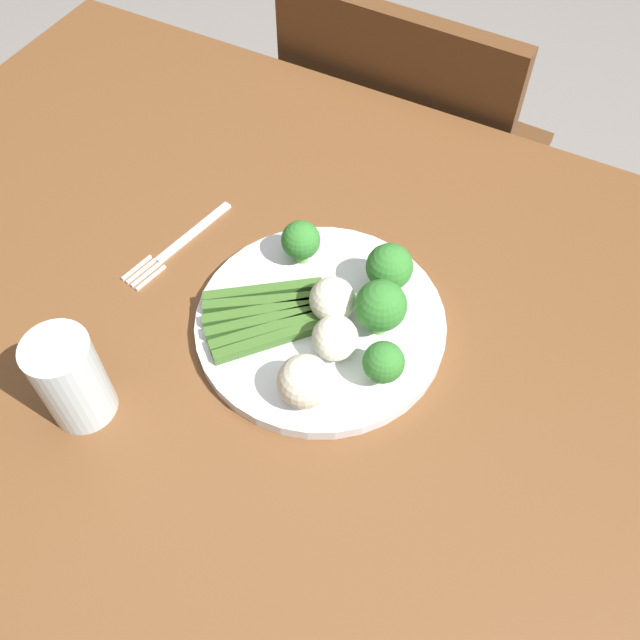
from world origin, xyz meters
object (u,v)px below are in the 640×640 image
(broccoli_near_center, at_px, (389,267))
(cauliflower_right, at_px, (304,381))
(broccoli_left, at_px, (381,306))
(cauliflower_front, at_px, (335,338))
(broccoli_back, at_px, (384,363))
(broccoli_front_left, at_px, (301,241))
(cauliflower_edge, at_px, (332,300))
(water_glass, at_px, (71,379))
(chair, at_px, (405,173))
(fork, at_px, (179,244))
(plate, at_px, (320,327))
(dining_table, at_px, (320,381))
(asparagus_bundle, at_px, (266,316))

(broccoli_near_center, xyz_separation_m, cauliflower_right, (0.02, 0.16, -0.01))
(broccoli_left, distance_m, cauliflower_front, 0.06)
(cauliflower_right, bearing_deg, broccoli_back, -137.83)
(broccoli_front_left, xyz_separation_m, cauliflower_edge, (-0.07, 0.05, -0.01))
(broccoli_left, bearing_deg, water_glass, 44.01)
(water_glass, bearing_deg, chair, -94.29)
(broccoli_front_left, bearing_deg, fork, 14.76)
(broccoli_near_center, distance_m, cauliflower_right, 0.16)
(cauliflower_edge, relative_size, water_glass, 0.46)
(plate, xyz_separation_m, cauliflower_front, (-0.03, 0.02, 0.03))
(broccoli_back, relative_size, fork, 0.31)
(broccoli_near_center, height_order, cauliflower_edge, broccoli_near_center)
(dining_table, distance_m, plate, 0.12)
(plate, bearing_deg, cauliflower_front, 140.66)
(water_glass, bearing_deg, broccoli_near_center, -127.92)
(plate, xyz_separation_m, fork, (0.21, -0.03, -0.01))
(cauliflower_front, bearing_deg, broccoli_near_center, -97.70)
(plate, distance_m, broccoli_back, 0.10)
(asparagus_bundle, xyz_separation_m, cauliflower_right, (-0.08, 0.06, 0.02))
(broccoli_front_left, height_order, fork, broccoli_front_left)
(water_glass, bearing_deg, broccoli_back, -147.56)
(broccoli_left, relative_size, cauliflower_edge, 1.34)
(asparagus_bundle, bearing_deg, plate, 162.30)
(broccoli_left, xyz_separation_m, cauliflower_edge, (0.05, 0.01, -0.01))
(water_glass, bearing_deg, dining_table, -129.75)
(chair, height_order, cauliflower_edge, chair)
(plate, bearing_deg, cauliflower_edge, -108.99)
(dining_table, distance_m, broccoli_back, 0.19)
(broccoli_back, relative_size, cauliflower_right, 0.95)
(broccoli_back, bearing_deg, plate, -20.16)
(dining_table, distance_m, chair, 0.57)
(broccoli_near_center, bearing_deg, cauliflower_front, 82.30)
(fork, height_order, water_glass, water_glass)
(asparagus_bundle, bearing_deg, water_glass, 14.89)
(broccoli_near_center, height_order, cauliflower_right, broccoli_near_center)
(asparagus_bundle, height_order, broccoli_front_left, broccoli_front_left)
(cauliflower_edge, bearing_deg, cauliflower_right, 102.30)
(asparagus_bundle, relative_size, broccoli_back, 2.83)
(chair, relative_size, broccoli_front_left, 16.01)
(fork, bearing_deg, chair, -179.33)
(broccoli_left, bearing_deg, broccoli_back, 117.94)
(dining_table, xyz_separation_m, cauliflower_edge, (-0.01, -0.01, 0.16))
(cauliflower_front, distance_m, cauliflower_edge, 0.05)
(broccoli_left, bearing_deg, cauliflower_front, 59.90)
(broccoli_back, xyz_separation_m, cauliflower_front, (0.06, -0.01, -0.01))
(plate, distance_m, asparagus_bundle, 0.06)
(fork, bearing_deg, asparagus_bundle, 81.69)
(plate, distance_m, broccoli_left, 0.08)
(broccoli_near_center, bearing_deg, water_glass, 52.08)
(cauliflower_front, bearing_deg, broccoli_left, -120.10)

